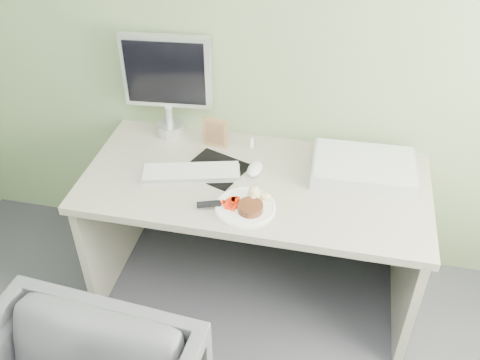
% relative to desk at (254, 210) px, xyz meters
% --- Properties ---
extents(wall_back, '(3.50, 0.00, 3.50)m').
position_rel_desk_xyz_m(wall_back, '(0.00, 0.38, 0.80)').
color(wall_back, '#70875F').
rests_on(wall_back, floor).
extents(desk, '(1.60, 0.75, 0.73)m').
position_rel_desk_xyz_m(desk, '(0.00, 0.00, 0.00)').
color(desk, '#AA9C8E').
rests_on(desk, floor).
extents(plate, '(0.26, 0.26, 0.01)m').
position_rel_desk_xyz_m(plate, '(-0.00, -0.21, 0.19)').
color(plate, white).
rests_on(plate, desk).
extents(steak, '(0.14, 0.14, 0.03)m').
position_rel_desk_xyz_m(steak, '(0.02, -0.23, 0.21)').
color(steak, black).
rests_on(steak, plate).
extents(potato_pile, '(0.11, 0.08, 0.06)m').
position_rel_desk_xyz_m(potato_pile, '(0.03, -0.15, 0.23)').
color(potato_pile, tan).
rests_on(potato_pile, plate).
extents(carrot_heap, '(0.07, 0.06, 0.04)m').
position_rel_desk_xyz_m(carrot_heap, '(-0.06, -0.22, 0.22)').
color(carrot_heap, '#F92305').
rests_on(carrot_heap, plate).
extents(steak_knife, '(0.26, 0.11, 0.02)m').
position_rel_desk_xyz_m(steak_knife, '(-0.12, -0.23, 0.21)').
color(steak_knife, silver).
rests_on(steak_knife, plate).
extents(mousepad, '(0.33, 0.32, 0.00)m').
position_rel_desk_xyz_m(mousepad, '(-0.20, 0.04, 0.18)').
color(mousepad, black).
rests_on(mousepad, desk).
extents(keyboard, '(0.47, 0.24, 0.02)m').
position_rel_desk_xyz_m(keyboard, '(-0.30, -0.03, 0.20)').
color(keyboard, white).
rests_on(keyboard, desk).
extents(computer_mouse, '(0.08, 0.13, 0.04)m').
position_rel_desk_xyz_m(computer_mouse, '(-0.01, 0.06, 0.20)').
color(computer_mouse, white).
rests_on(computer_mouse, desk).
extents(photo_frame, '(0.13, 0.03, 0.16)m').
position_rel_desk_xyz_m(photo_frame, '(-0.25, 0.23, 0.26)').
color(photo_frame, '#A37B4C').
rests_on(photo_frame, desk).
extents(eyedrop_bottle, '(0.02, 0.02, 0.07)m').
position_rel_desk_xyz_m(eyedrop_bottle, '(-0.07, 0.26, 0.21)').
color(eyedrop_bottle, white).
rests_on(eyedrop_bottle, desk).
extents(scanner, '(0.49, 0.33, 0.07)m').
position_rel_desk_xyz_m(scanner, '(0.49, 0.14, 0.22)').
color(scanner, '#A7A9AE').
rests_on(scanner, desk).
extents(monitor, '(0.44, 0.14, 0.53)m').
position_rel_desk_xyz_m(monitor, '(-0.50, 0.31, 0.48)').
color(monitor, silver).
rests_on(monitor, desk).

